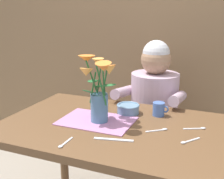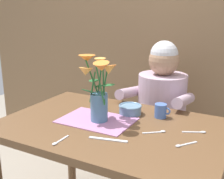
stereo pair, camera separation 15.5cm
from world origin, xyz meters
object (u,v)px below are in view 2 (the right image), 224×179
object	(u,v)px
ceramic_bowl	(130,109)
coffee_cup	(161,111)
flower_vase	(99,88)
dinner_knife	(108,139)
seated_person	(161,120)

from	to	relation	value
ceramic_bowl	coffee_cup	bearing A→B (deg)	9.92
flower_vase	dinner_knife	size ratio (longest dim) A/B	1.94
dinner_knife	coffee_cup	size ratio (longest dim) A/B	2.04
flower_vase	coffee_cup	distance (m)	0.39
seated_person	flower_vase	world-z (taller)	seated_person
seated_person	dinner_knife	xyz separation A→B (m)	(0.01, -0.79, 0.18)
ceramic_bowl	coffee_cup	world-z (taller)	coffee_cup
flower_vase	ceramic_bowl	size ratio (longest dim) A/B	2.70
seated_person	dinner_knife	world-z (taller)	seated_person
seated_person	flower_vase	distance (m)	0.73
seated_person	flower_vase	xyz separation A→B (m)	(-0.15, -0.61, 0.37)
dinner_knife	ceramic_bowl	bearing A→B (deg)	86.16
seated_person	dinner_knife	distance (m)	0.81
seated_person	coffee_cup	xyz separation A→B (m)	(0.13, -0.39, 0.22)
flower_vase	coffee_cup	bearing A→B (deg)	37.85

